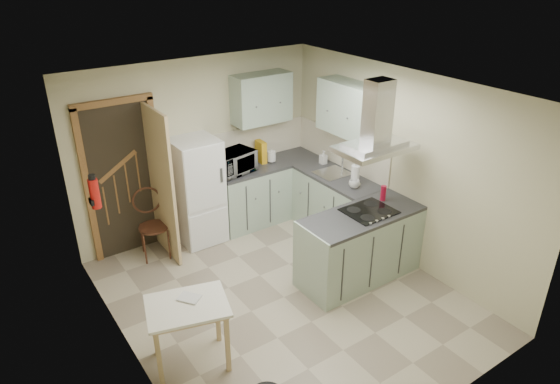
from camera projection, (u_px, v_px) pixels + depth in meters
floor at (284, 297)px, 5.97m from camera, size 4.20×4.20×0.00m
ceiling at (285, 91)px, 4.88m from camera, size 4.20×4.20×0.00m
back_wall at (198, 148)px, 6.98m from camera, size 3.60×0.00×3.60m
left_wall at (121, 256)px, 4.50m from camera, size 0.00×4.20×4.20m
right_wall at (400, 168)px, 6.34m from camera, size 0.00×4.20×4.20m
doorway at (124, 180)px, 6.48m from camera, size 1.10×0.12×2.10m
fridge at (197, 191)px, 6.87m from camera, size 0.60×0.60×1.50m
counter_back at (251, 195)px, 7.44m from camera, size 1.08×0.60×0.90m
counter_right at (323, 197)px, 7.37m from camera, size 0.60×1.95×0.90m
splashback at (257, 141)px, 7.50m from camera, size 1.68×0.02×0.50m
wall_cabinet_back at (261, 98)px, 7.07m from camera, size 0.85×0.35×0.70m
wall_cabinet_right at (348, 108)px, 6.62m from camera, size 0.35×0.90×0.70m
peninsula at (360, 246)px, 6.16m from camera, size 1.55×0.65×0.90m
hob at (369, 211)px, 6.01m from camera, size 0.58×0.50×0.01m
extractor_hood at (375, 148)px, 5.66m from camera, size 0.90×0.55×0.10m
sink at (332, 173)px, 7.04m from camera, size 0.45×0.40×0.01m
fire_extinguisher at (95, 194)px, 5.09m from camera, size 0.10×0.10×0.32m
drop_leaf_table at (190, 334)px, 4.87m from camera, size 0.89×0.76×0.72m
bentwood_chair at (154, 227)px, 6.60m from camera, size 0.47×0.47×0.88m
microwave at (234, 162)px, 7.01m from camera, size 0.64×0.50×0.32m
kettle at (271, 156)px, 7.39m from camera, size 0.14×0.14×0.19m
cereal_box at (261, 152)px, 7.36m from camera, size 0.10×0.22×0.32m
soap_bottle at (323, 157)px, 7.33m from camera, size 0.09×0.09×0.20m
paper_towel at (355, 175)px, 6.64m from camera, size 0.13×0.13×0.29m
cup at (354, 184)px, 6.60m from camera, size 0.18×0.18×0.11m
red_bottle at (383, 193)px, 6.25m from camera, size 0.07×0.07×0.20m
book at (185, 299)px, 4.72m from camera, size 0.24×0.25×0.09m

